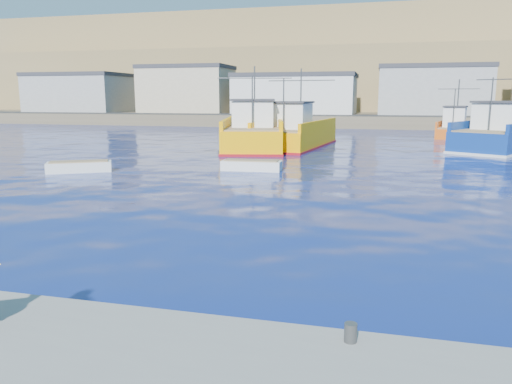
{
  "coord_description": "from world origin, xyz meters",
  "views": [
    {
      "loc": [
        3.34,
        -10.63,
        4.2
      ],
      "look_at": [
        -0.43,
        4.23,
        1.27
      ],
      "focal_mm": 35.0,
      "sensor_mm": 36.0,
      "label": 1
    }
  ],
  "objects_px": {
    "boat_orange": "(455,128)",
    "skiff_left": "(79,168)",
    "trawler_yellow_b": "(295,134)",
    "trawler_yellow_a": "(254,134)",
    "trawler_blue": "(503,136)",
    "skiff_mid": "(252,166)"
  },
  "relations": [
    {
      "from": "boat_orange",
      "to": "skiff_left",
      "type": "relative_size",
      "value": 2.28
    },
    {
      "from": "trawler_yellow_a",
      "to": "skiff_left",
      "type": "xyz_separation_m",
      "value": [
        -6.18,
        -15.8,
        -0.94
      ]
    },
    {
      "from": "skiff_left",
      "to": "trawler_blue",
      "type": "bearing_deg",
      "value": 36.31
    },
    {
      "from": "boat_orange",
      "to": "skiff_left",
      "type": "xyz_separation_m",
      "value": [
        -23.92,
        -31.28,
        -0.77
      ]
    },
    {
      "from": "boat_orange",
      "to": "skiff_left",
      "type": "bearing_deg",
      "value": -127.41
    },
    {
      "from": "trawler_yellow_a",
      "to": "trawler_blue",
      "type": "bearing_deg",
      "value": 9.58
    },
    {
      "from": "trawler_yellow_b",
      "to": "boat_orange",
      "type": "relative_size",
      "value": 1.53
    },
    {
      "from": "trawler_yellow_a",
      "to": "skiff_left",
      "type": "relative_size",
      "value": 3.98
    },
    {
      "from": "trawler_yellow_b",
      "to": "trawler_blue",
      "type": "xyz_separation_m",
      "value": [
        16.6,
        2.1,
        0.02
      ]
    },
    {
      "from": "boat_orange",
      "to": "skiff_left",
      "type": "height_order",
      "value": "boat_orange"
    },
    {
      "from": "trawler_yellow_a",
      "to": "trawler_blue",
      "type": "height_order",
      "value": "trawler_yellow_a"
    },
    {
      "from": "trawler_blue",
      "to": "skiff_mid",
      "type": "distance_m",
      "value": 23.29
    },
    {
      "from": "trawler_blue",
      "to": "skiff_mid",
      "type": "relative_size",
      "value": 3.8
    },
    {
      "from": "trawler_yellow_a",
      "to": "skiff_left",
      "type": "bearing_deg",
      "value": -111.36
    },
    {
      "from": "trawler_blue",
      "to": "boat_orange",
      "type": "xyz_separation_m",
      "value": [
        -2.14,
        12.12,
        -0.11
      ]
    },
    {
      "from": "trawler_yellow_a",
      "to": "skiff_mid",
      "type": "bearing_deg",
      "value": -76.12
    },
    {
      "from": "skiff_left",
      "to": "skiff_mid",
      "type": "height_order",
      "value": "skiff_left"
    },
    {
      "from": "trawler_yellow_a",
      "to": "trawler_yellow_b",
      "type": "bearing_deg",
      "value": 20.98
    },
    {
      "from": "trawler_yellow_b",
      "to": "skiff_left",
      "type": "distance_m",
      "value": 19.53
    },
    {
      "from": "trawler_yellow_b",
      "to": "skiff_left",
      "type": "bearing_deg",
      "value": -119.03
    },
    {
      "from": "trawler_yellow_a",
      "to": "skiff_mid",
      "type": "distance_m",
      "value": 13.26
    },
    {
      "from": "boat_orange",
      "to": "trawler_yellow_b",
      "type": "bearing_deg",
      "value": -135.48
    }
  ]
}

